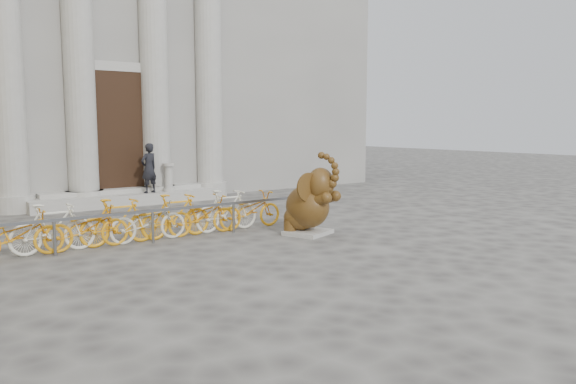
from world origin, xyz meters
TOP-DOWN VIEW (x-y plane):
  - ground at (0.00, 0.00)m, footprint 80.00×80.00m
  - classical_building at (0.00, 14.93)m, footprint 22.00×10.70m
  - entrance_steps at (0.00, 9.40)m, footprint 6.00×1.20m
  - elephant_statue at (1.65, 2.17)m, footprint 1.28×1.51m
  - bike_rack at (-1.65, 3.65)m, footprint 8.00×0.53m
  - pedestrian at (0.62, 9.08)m, footprint 0.66×0.54m
  - balustrade_post at (1.29, 9.10)m, footprint 0.38×0.38m

SIDE VIEW (x-z plane):
  - ground at x=0.00m, z-range 0.00..0.00m
  - entrance_steps at x=0.00m, z-range 0.00..0.36m
  - bike_rack at x=-1.65m, z-range 0.00..1.00m
  - elephant_statue at x=1.65m, z-range -0.26..1.65m
  - balustrade_post at x=1.29m, z-range 0.32..1.25m
  - pedestrian at x=0.62m, z-range 0.36..1.94m
  - classical_building at x=0.00m, z-range -0.02..11.98m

